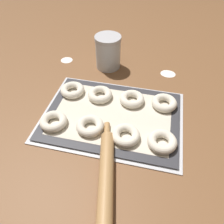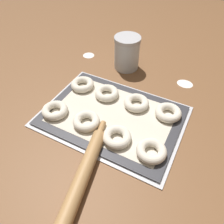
{
  "view_description": "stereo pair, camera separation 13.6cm",
  "coord_description": "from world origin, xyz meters",
  "px_view_note": "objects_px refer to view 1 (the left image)",
  "views": [
    {
      "loc": [
        0.12,
        -0.54,
        0.57
      ],
      "look_at": [
        -0.0,
        -0.02,
        0.02
      ],
      "focal_mm": 35.0,
      "sensor_mm": 36.0,
      "label": 1
    },
    {
      "loc": [
        0.25,
        -0.49,
        0.57
      ],
      "look_at": [
        -0.0,
        -0.02,
        0.02
      ],
      "focal_mm": 35.0,
      "sensor_mm": 36.0,
      "label": 2
    }
  ],
  "objects_px": {
    "bagel_front_mid_left": "(90,126)",
    "rolling_pin": "(106,180)",
    "bagel_back_far_right": "(164,103)",
    "flour_canister": "(108,52)",
    "baking_tray": "(112,116)",
    "bagel_back_far_left": "(72,90)",
    "bagel_back_mid_left": "(100,95)",
    "bagel_front_mid_right": "(126,135)",
    "bagel_front_far_left": "(54,121)",
    "bagel_back_mid_right": "(132,99)",
    "bagel_front_far_right": "(162,141)"
  },
  "relations": [
    {
      "from": "bagel_back_far_right",
      "to": "flour_canister",
      "type": "distance_m",
      "value": 0.35
    },
    {
      "from": "bagel_front_mid_right",
      "to": "bagel_back_far_left",
      "type": "xyz_separation_m",
      "value": [
        -0.24,
        0.17,
        0.0
      ]
    },
    {
      "from": "bagel_front_far_left",
      "to": "rolling_pin",
      "type": "distance_m",
      "value": 0.27
    },
    {
      "from": "flour_canister",
      "to": "rolling_pin",
      "type": "bearing_deg",
      "value": -76.89
    },
    {
      "from": "bagel_back_mid_left",
      "to": "rolling_pin",
      "type": "relative_size",
      "value": 0.23
    },
    {
      "from": "bagel_front_mid_left",
      "to": "flour_canister",
      "type": "relative_size",
      "value": 0.63
    },
    {
      "from": "bagel_front_far_left",
      "to": "bagel_back_mid_right",
      "type": "relative_size",
      "value": 1.0
    },
    {
      "from": "bagel_front_mid_left",
      "to": "bagel_back_far_right",
      "type": "distance_m",
      "value": 0.28
    },
    {
      "from": "bagel_back_mid_right",
      "to": "bagel_back_far_left",
      "type": "bearing_deg",
      "value": -179.83
    },
    {
      "from": "bagel_back_mid_left",
      "to": "flour_canister",
      "type": "bearing_deg",
      "value": 95.98
    },
    {
      "from": "bagel_front_mid_left",
      "to": "bagel_back_mid_left",
      "type": "height_order",
      "value": "same"
    },
    {
      "from": "bagel_front_mid_right",
      "to": "bagel_back_far_right",
      "type": "height_order",
      "value": "same"
    },
    {
      "from": "bagel_back_mid_left",
      "to": "bagel_back_mid_right",
      "type": "xyz_separation_m",
      "value": [
        0.12,
        0.0,
        0.0
      ]
    },
    {
      "from": "bagel_back_mid_left",
      "to": "bagel_back_far_right",
      "type": "bearing_deg",
      "value": 1.9
    },
    {
      "from": "bagel_front_far_left",
      "to": "bagel_front_far_right",
      "type": "bearing_deg",
      "value": -0.45
    },
    {
      "from": "bagel_back_mid_left",
      "to": "bagel_front_far_left",
      "type": "bearing_deg",
      "value": -124.85
    },
    {
      "from": "bagel_front_mid_left",
      "to": "bagel_back_far_left",
      "type": "relative_size",
      "value": 1.0
    },
    {
      "from": "bagel_back_mid_left",
      "to": "bagel_back_far_right",
      "type": "xyz_separation_m",
      "value": [
        0.24,
        0.01,
        0.0
      ]
    },
    {
      "from": "baking_tray",
      "to": "bagel_back_far_right",
      "type": "distance_m",
      "value": 0.2
    },
    {
      "from": "bagel_front_far_left",
      "to": "bagel_back_far_left",
      "type": "xyz_separation_m",
      "value": [
        0.0,
        0.17,
        0.0
      ]
    },
    {
      "from": "bagel_back_far_right",
      "to": "flour_canister",
      "type": "bearing_deg",
      "value": 140.16
    },
    {
      "from": "bagel_front_mid_left",
      "to": "bagel_back_mid_right",
      "type": "relative_size",
      "value": 1.0
    },
    {
      "from": "bagel_back_mid_left",
      "to": "flour_canister",
      "type": "distance_m",
      "value": 0.23
    },
    {
      "from": "baking_tray",
      "to": "bagel_back_far_left",
      "type": "height_order",
      "value": "bagel_back_far_left"
    },
    {
      "from": "baking_tray",
      "to": "bagel_front_far_left",
      "type": "xyz_separation_m",
      "value": [
        -0.18,
        -0.09,
        0.02
      ]
    },
    {
      "from": "baking_tray",
      "to": "bagel_back_mid_right",
      "type": "relative_size",
      "value": 5.34
    },
    {
      "from": "baking_tray",
      "to": "flour_canister",
      "type": "distance_m",
      "value": 0.33
    },
    {
      "from": "bagel_front_far_left",
      "to": "bagel_front_mid_right",
      "type": "distance_m",
      "value": 0.25
    },
    {
      "from": "bagel_back_far_right",
      "to": "bagel_front_far_right",
      "type": "bearing_deg",
      "value": -88.62
    },
    {
      "from": "baking_tray",
      "to": "bagel_front_far_left",
      "type": "height_order",
      "value": "bagel_front_far_left"
    },
    {
      "from": "bagel_front_far_right",
      "to": "bagel_back_mid_right",
      "type": "xyz_separation_m",
      "value": [
        -0.12,
        0.17,
        0.0
      ]
    },
    {
      "from": "bagel_back_far_left",
      "to": "flour_canister",
      "type": "height_order",
      "value": "flour_canister"
    },
    {
      "from": "flour_canister",
      "to": "rolling_pin",
      "type": "height_order",
      "value": "flour_canister"
    },
    {
      "from": "bagel_front_mid_left",
      "to": "bagel_front_far_right",
      "type": "bearing_deg",
      "value": -2.73
    },
    {
      "from": "bagel_front_mid_left",
      "to": "rolling_pin",
      "type": "xyz_separation_m",
      "value": [
        0.1,
        -0.17,
        -0.0
      ]
    },
    {
      "from": "bagel_front_mid_right",
      "to": "rolling_pin",
      "type": "relative_size",
      "value": 0.23
    },
    {
      "from": "bagel_front_far_left",
      "to": "rolling_pin",
      "type": "bearing_deg",
      "value": -36.12
    },
    {
      "from": "bagel_front_far_right",
      "to": "rolling_pin",
      "type": "distance_m",
      "value": 0.21
    },
    {
      "from": "bagel_front_far_right",
      "to": "bagel_back_far_right",
      "type": "xyz_separation_m",
      "value": [
        -0.0,
        0.18,
        0.0
      ]
    },
    {
      "from": "bagel_front_far_right",
      "to": "bagel_back_far_right",
      "type": "relative_size",
      "value": 1.0
    },
    {
      "from": "bagel_front_mid_right",
      "to": "bagel_back_far_right",
      "type": "xyz_separation_m",
      "value": [
        0.11,
        0.18,
        0.0
      ]
    },
    {
      "from": "baking_tray",
      "to": "rolling_pin",
      "type": "distance_m",
      "value": 0.25
    },
    {
      "from": "baking_tray",
      "to": "bagel_back_mid_left",
      "type": "bearing_deg",
      "value": 129.0
    },
    {
      "from": "bagel_front_mid_right",
      "to": "bagel_front_far_right",
      "type": "xyz_separation_m",
      "value": [
        0.11,
        0.0,
        0.0
      ]
    },
    {
      "from": "baking_tray",
      "to": "bagel_back_mid_left",
      "type": "height_order",
      "value": "bagel_back_mid_left"
    },
    {
      "from": "flour_canister",
      "to": "rolling_pin",
      "type": "distance_m",
      "value": 0.57
    },
    {
      "from": "bagel_front_mid_left",
      "to": "bagel_back_mid_left",
      "type": "relative_size",
      "value": 1.0
    },
    {
      "from": "bagel_back_far_left",
      "to": "rolling_pin",
      "type": "bearing_deg",
      "value": -56.69
    },
    {
      "from": "baking_tray",
      "to": "bagel_front_far_left",
      "type": "bearing_deg",
      "value": -154.43
    },
    {
      "from": "bagel_front_far_left",
      "to": "bagel_front_mid_right",
      "type": "relative_size",
      "value": 1.0
    }
  ]
}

